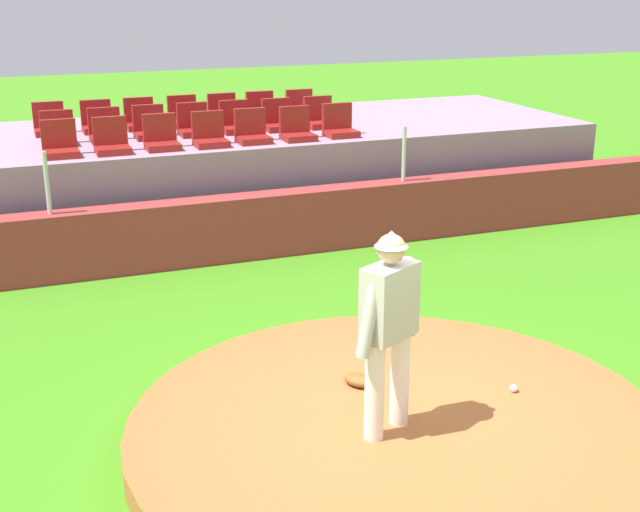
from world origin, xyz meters
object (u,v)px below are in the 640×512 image
(stadium_chair_6, at_px, (339,126))
(stadium_chair_17, at_px, (183,117))
(stadium_chair_9, at_px, (150,128))
(stadium_chair_15, at_px, (97,122))
(stadium_chair_8, at_px, (106,131))
(stadium_chair_5, at_px, (297,129))
(stadium_chair_3, at_px, (210,135))
(stadium_chair_0, at_px, (60,145))
(stadium_chair_1, at_px, (112,142))
(stadium_chair_4, at_px, (252,132))
(stadium_chair_20, at_px, (301,110))
(baseball, at_px, (514,388))
(stadium_chair_13, at_px, (320,118))
(stadium_chair_18, at_px, (223,114))
(fielding_glove, at_px, (359,380))
(stadium_chair_11, at_px, (236,122))
(stadium_chair_2, at_px, (161,138))
(stadium_chair_12, at_px, (278,120))
(stadium_chair_10, at_px, (194,125))
(stadium_chair_16, at_px, (140,119))
(stadium_chair_7, at_px, (58,134))
(pitcher, at_px, (389,318))
(stadium_chair_14, at_px, (50,124))
(stadium_chair_19, at_px, (261,112))

(stadium_chair_6, xyz_separation_m, stadium_chair_17, (-2.08, 1.78, 0.00))
(stadium_chair_9, distance_m, stadium_chair_15, 1.09)
(stadium_chair_8, xyz_separation_m, stadium_chair_15, (-0.01, 0.88, 0.00))
(stadium_chair_5, bearing_deg, stadium_chair_3, -0.20)
(stadium_chair_0, xyz_separation_m, stadium_chair_1, (0.71, -0.02, 0.00))
(stadium_chair_4, relative_size, stadium_chair_20, 1.00)
(baseball, bearing_deg, stadium_chair_20, 83.74)
(stadium_chair_0, bearing_deg, stadium_chair_13, -168.40)
(stadium_chair_13, distance_m, stadium_chair_18, 1.67)
(fielding_glove, bearing_deg, stadium_chair_4, -40.14)
(fielding_glove, relative_size, stadium_chair_6, 0.60)
(stadium_chair_5, relative_size, stadium_chair_11, 1.00)
(stadium_chair_18, bearing_deg, stadium_chair_2, 51.80)
(stadium_chair_12, height_order, stadium_chair_20, same)
(stadium_chair_1, bearing_deg, stadium_chair_10, -146.39)
(stadium_chair_13, bearing_deg, stadium_chair_3, 23.26)
(fielding_glove, xyz_separation_m, stadium_chair_15, (-1.33, 7.49, 1.31))
(stadium_chair_3, distance_m, stadium_chair_13, 2.28)
(stadium_chair_5, bearing_deg, baseball, 88.50)
(stadium_chair_5, height_order, stadium_chair_11, same)
(fielding_glove, bearing_deg, stadium_chair_16, -27.97)
(stadium_chair_7, height_order, stadium_chair_16, same)
(stadium_chair_15, bearing_deg, stadium_chair_16, -178.43)
(stadium_chair_12, height_order, stadium_chair_13, same)
(stadium_chair_6, bearing_deg, stadium_chair_17, -40.55)
(stadium_chair_2, distance_m, stadium_chair_8, 1.12)
(stadium_chair_11, bearing_deg, stadium_chair_17, -53.13)
(pitcher, height_order, stadium_chair_4, pitcher)
(stadium_chair_11, height_order, stadium_chair_12, same)
(stadium_chair_18, bearing_deg, stadium_chair_3, 69.07)
(stadium_chair_14, bearing_deg, stadium_chair_6, 156.88)
(stadium_chair_11, bearing_deg, stadium_chair_1, 24.16)
(stadium_chair_7, bearing_deg, stadium_chair_5, 165.36)
(stadium_chair_3, bearing_deg, stadium_chair_4, -176.72)
(stadium_chair_7, bearing_deg, stadium_chair_20, -167.70)
(baseball, height_order, stadium_chair_16, stadium_chair_16)
(stadium_chair_1, height_order, stadium_chair_3, same)
(stadium_chair_20, bearing_deg, stadium_chair_0, 22.77)
(stadium_chair_0, bearing_deg, stadium_chair_17, -140.11)
(stadium_chair_11, height_order, stadium_chair_19, same)
(stadium_chair_7, relative_size, stadium_chair_11, 1.00)
(stadium_chair_10, relative_size, stadium_chair_15, 1.00)
(baseball, relative_size, stadium_chair_15, 0.15)
(stadium_chair_16, height_order, stadium_chair_18, same)
(fielding_glove, height_order, stadium_chair_3, stadium_chair_3)
(stadium_chair_12, bearing_deg, stadium_chair_6, 130.23)
(stadium_chair_2, distance_m, stadium_chair_16, 1.79)
(stadium_chair_1, xyz_separation_m, stadium_chair_10, (1.41, 0.94, 0.00))
(stadium_chair_10, bearing_deg, stadium_chair_6, 156.87)
(stadium_chair_4, bearing_deg, stadium_chair_15, -40.40)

